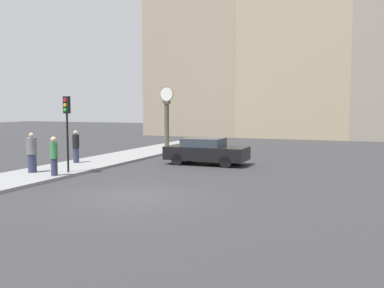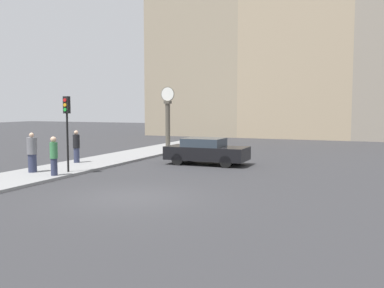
# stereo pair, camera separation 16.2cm
# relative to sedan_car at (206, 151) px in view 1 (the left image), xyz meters

# --- Properties ---
(ground_plane) EXTENTS (120.00, 120.00, 0.00)m
(ground_plane) POSITION_rel_sedan_car_xyz_m (0.57, -8.69, -0.71)
(ground_plane) COLOR #2D2D30
(sidewalk_corner) EXTENTS (3.16, 25.90, 0.12)m
(sidewalk_corner) POSITION_rel_sedan_car_xyz_m (-5.58, 2.26, -0.65)
(sidewalk_corner) COLOR gray
(sidewalk_corner) RESTS_ON ground_plane
(building_row) EXTENTS (29.63, 5.00, 18.00)m
(building_row) POSITION_rel_sedan_car_xyz_m (0.40, 21.91, 7.57)
(building_row) COLOR gray
(building_row) RESTS_ON ground_plane
(sedan_car) EXTENTS (4.27, 1.90, 1.39)m
(sedan_car) POSITION_rel_sedan_car_xyz_m (0.00, 0.00, 0.00)
(sedan_car) COLOR black
(sedan_car) RESTS_ON ground_plane
(traffic_light_near) EXTENTS (0.26, 0.24, 3.38)m
(traffic_light_near) POSITION_rel_sedan_car_xyz_m (-4.55, -5.57, 1.85)
(traffic_light_near) COLOR black
(traffic_light_near) RESTS_ON sidewalk_corner
(street_clock) EXTENTS (1.02, 0.43, 4.31)m
(street_clock) POSITION_rel_sedan_car_xyz_m (-5.14, 6.06, 1.55)
(street_clock) COLOR #4C473D
(street_clock) RESTS_ON sidewalk_corner
(pedestrian_black_jacket) EXTENTS (0.35, 0.35, 1.69)m
(pedestrian_black_jacket) POSITION_rel_sedan_car_xyz_m (-6.23, -2.77, 0.26)
(pedestrian_black_jacket) COLOR #2D334C
(pedestrian_black_jacket) RESTS_ON sidewalk_corner
(pedestrian_grey_jacket) EXTENTS (0.44, 0.44, 1.77)m
(pedestrian_grey_jacket) POSITION_rel_sedan_car_xyz_m (-5.97, -6.25, 0.29)
(pedestrian_grey_jacket) COLOR #2D334C
(pedestrian_grey_jacket) RESTS_ON sidewalk_corner
(pedestrian_green_hoodie) EXTENTS (0.33, 0.33, 1.66)m
(pedestrian_green_hoodie) POSITION_rel_sedan_car_xyz_m (-4.44, -6.63, 0.26)
(pedestrian_green_hoodie) COLOR #2D334C
(pedestrian_green_hoodie) RESTS_ON sidewalk_corner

